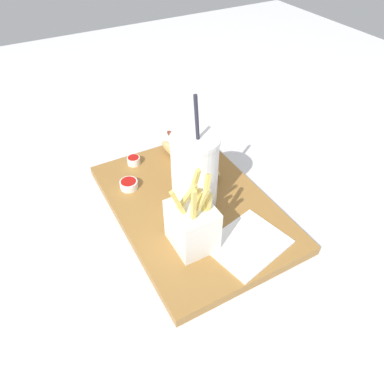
% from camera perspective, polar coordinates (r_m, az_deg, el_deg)
% --- Properties ---
extents(ground_plane, '(2.40, 2.40, 0.02)m').
position_cam_1_polar(ground_plane, '(0.77, -0.00, -3.30)').
color(ground_plane, silver).
extents(food_tray, '(0.44, 0.30, 0.02)m').
position_cam_1_polar(food_tray, '(0.76, -0.00, -2.24)').
color(food_tray, olive).
rests_on(food_tray, ground_plane).
extents(soda_cup, '(0.09, 0.09, 0.25)m').
position_cam_1_polar(soda_cup, '(0.70, 0.43, 3.20)').
color(soda_cup, white).
rests_on(soda_cup, food_tray).
extents(fries_basket, '(0.08, 0.08, 0.16)m').
position_cam_1_polar(fries_basket, '(0.64, 0.05, -5.19)').
color(fries_basket, white).
rests_on(fries_basket, food_tray).
extents(hot_dog_1, '(0.19, 0.08, 0.07)m').
position_cam_1_polar(hot_dog_1, '(0.84, -0.42, 5.78)').
color(hot_dog_1, tan).
rests_on(hot_dog_1, food_tray).
extents(ketchup_cup_1, '(0.04, 0.04, 0.02)m').
position_cam_1_polar(ketchup_cup_1, '(0.79, -9.94, 1.24)').
color(ketchup_cup_1, white).
rests_on(ketchup_cup_1, food_tray).
extents(ketchup_cup_2, '(0.03, 0.03, 0.02)m').
position_cam_1_polar(ketchup_cup_2, '(0.86, -9.19, 4.98)').
color(ketchup_cup_2, white).
rests_on(ketchup_cup_2, food_tray).
extents(napkin_stack, '(0.14, 0.16, 0.00)m').
position_cam_1_polar(napkin_stack, '(0.68, 8.78, -8.05)').
color(napkin_stack, white).
rests_on(napkin_stack, food_tray).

